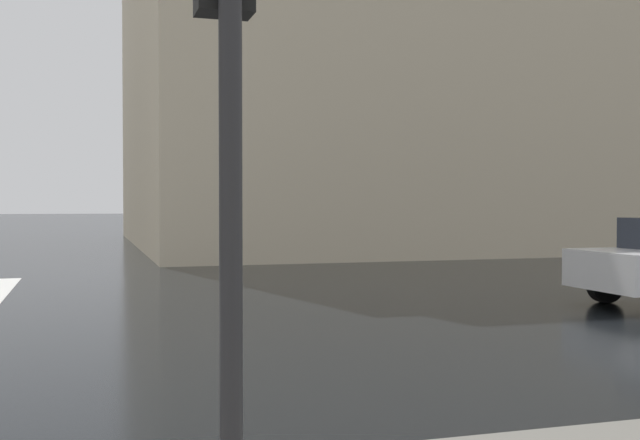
% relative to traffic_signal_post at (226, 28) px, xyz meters
% --- Properties ---
extents(traffic_signal_post, '(0.44, 0.30, 3.35)m').
position_rel_traffic_signal_post_xyz_m(traffic_signal_post, '(0.00, 0.00, 0.00)').
color(traffic_signal_post, '#232326').
rests_on(traffic_signal_post, sidewalk_pavement).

